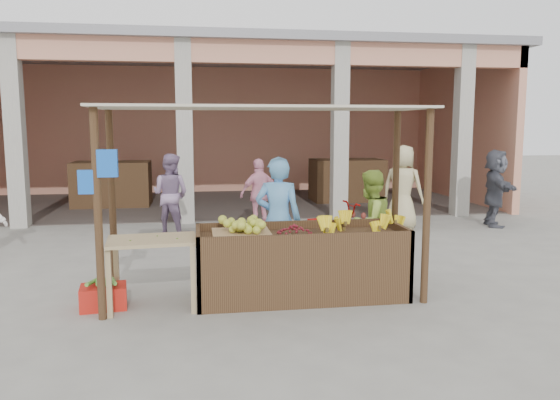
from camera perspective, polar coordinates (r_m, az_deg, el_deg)
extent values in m
plane|color=slate|center=(6.95, -1.94, -10.27)|extent=(60.00, 60.00, 0.00)
cube|color=tan|center=(17.98, -6.40, 7.24)|extent=(14.00, 0.20, 4.00)
cube|color=tan|center=(16.91, 18.31, 6.87)|extent=(0.20, 6.00, 4.00)
cube|color=tan|center=(12.34, -5.31, 15.18)|extent=(14.00, 0.30, 0.50)
cube|color=gray|center=(15.21, -6.03, 15.09)|extent=(14.40, 6.40, 0.20)
cube|color=#B0ADA2|center=(12.77, -25.93, 6.31)|extent=(0.35, 0.35, 4.00)
cube|color=#B0ADA2|center=(12.22, -9.93, 6.94)|extent=(0.35, 0.35, 4.00)
cube|color=#B0ADA2|center=(12.65, 6.25, 7.04)|extent=(0.35, 0.35, 4.00)
cube|color=#B0ADA2|center=(13.74, 18.51, 6.74)|extent=(0.35, 0.35, 4.00)
cube|color=#4C341E|center=(15.30, -17.13, 1.61)|extent=(2.00, 1.20, 1.20)
cube|color=#4C341E|center=(15.74, 7.00, 2.06)|extent=(2.00, 1.20, 1.20)
cube|color=#4C341E|center=(6.92, 2.19, -6.92)|extent=(2.60, 0.95, 0.80)
cylinder|color=#4C341E|center=(6.28, -18.48, -1.59)|extent=(0.09, 0.09, 2.35)
cylinder|color=#4C341E|center=(6.77, 15.11, -0.80)|extent=(0.09, 0.09, 2.35)
cylinder|color=#4C341E|center=(7.31, -17.13, -0.26)|extent=(0.09, 0.09, 2.35)
cylinder|color=#4C341E|center=(7.73, 11.96, 0.34)|extent=(0.09, 0.09, 2.35)
cube|color=beige|center=(6.70, -1.69, 9.63)|extent=(4.00, 1.35, 0.03)
cube|color=blue|center=(6.20, -17.61, 3.68)|extent=(0.22, 0.08, 0.30)
cube|color=blue|center=(6.25, -19.53, 1.79)|extent=(0.18, 0.07, 0.26)
cube|color=#A07B52|center=(6.74, -4.07, -3.56)|extent=(0.71, 0.61, 0.06)
ellipsoid|color=gold|center=(6.73, -4.08, -2.76)|extent=(0.60, 0.53, 0.13)
ellipsoid|color=maroon|center=(6.81, 1.51, -3.09)|extent=(0.44, 0.36, 0.14)
cube|color=tan|center=(6.60, -13.18, -4.11)|extent=(1.09, 0.77, 0.04)
cube|color=tan|center=(6.47, -17.43, -8.33)|extent=(0.06, 0.06, 0.80)
cube|color=tan|center=(6.40, -9.04, -8.25)|extent=(0.06, 0.06, 0.80)
cube|color=tan|center=(7.03, -16.72, -7.01)|extent=(0.06, 0.06, 0.80)
cube|color=tan|center=(6.96, -9.04, -6.92)|extent=(0.06, 0.06, 0.80)
cube|color=red|center=(6.90, -17.95, -9.60)|extent=(0.57, 0.44, 0.27)
ellipsoid|color=maroon|center=(12.59, 7.25, -0.71)|extent=(0.45, 0.45, 0.61)
ellipsoid|color=maroon|center=(12.74, 8.74, -0.64)|extent=(0.45, 0.45, 0.61)
ellipsoid|color=maroon|center=(12.94, 7.66, -0.50)|extent=(0.45, 0.45, 0.61)
imported|color=#5FA5E3|center=(7.50, -0.19, -1.64)|extent=(0.81, 0.68, 1.85)
imported|color=#9BBE41|center=(7.89, 9.37, -2.15)|extent=(0.90, 0.80, 1.61)
imported|color=#A60A06|center=(9.05, 4.87, -3.00)|extent=(0.96, 1.87, 0.93)
imported|color=pink|center=(11.36, -2.15, 0.88)|extent=(1.03, 0.76, 1.58)
imported|color=tan|center=(11.63, 12.72, 1.76)|extent=(1.11, 1.07, 1.95)
imported|color=#494B56|center=(12.55, 21.58, 1.37)|extent=(1.07, 1.73, 1.74)
imported|color=gray|center=(11.04, -11.38, 1.00)|extent=(0.99, 0.83, 1.76)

